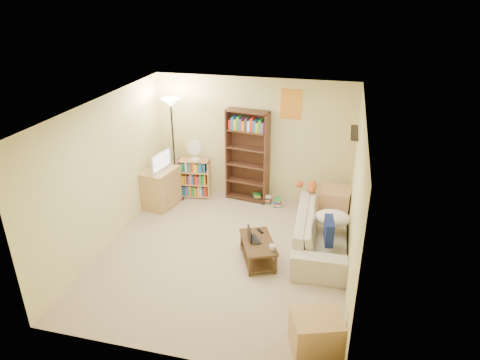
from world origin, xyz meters
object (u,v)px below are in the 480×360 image
(floor_lamp, at_px, (172,121))
(desk_fan, at_px, (194,150))
(short_bookshelf, at_px, (194,178))
(mug, at_px, (272,247))
(tabby_cat, at_px, (310,186))
(coffee_table, at_px, (258,249))
(television, at_px, (158,161))
(tv_stand, at_px, (161,188))
(laptop, at_px, (257,239))
(side_table, at_px, (335,205))
(sofa, at_px, (322,230))
(tall_bookshelf, at_px, (247,154))
(end_cabinet, at_px, (316,333))

(floor_lamp, bearing_deg, desk_fan, 20.47)
(short_bookshelf, bearing_deg, mug, -55.23)
(mug, bearing_deg, short_bookshelf, 132.99)
(tabby_cat, bearing_deg, floor_lamp, 174.02)
(coffee_table, relative_size, television, 1.47)
(tv_stand, bearing_deg, tabby_cat, 11.66)
(laptop, relative_size, mug, 2.74)
(floor_lamp, distance_m, side_table, 3.51)
(mug, distance_m, short_bookshelf, 2.97)
(laptop, distance_m, desk_fan, 2.63)
(laptop, distance_m, mug, 0.37)
(short_bookshelf, height_order, floor_lamp, floor_lamp)
(tabby_cat, height_order, television, television)
(sofa, distance_m, short_bookshelf, 3.03)
(laptop, height_order, tall_bookshelf, tall_bookshelf)
(tabby_cat, height_order, desk_fan, desk_fan)
(television, distance_m, tall_bookshelf, 1.76)
(television, bearing_deg, desk_fan, -38.41)
(laptop, relative_size, short_bookshelf, 0.43)
(television, relative_size, short_bookshelf, 0.78)
(side_table, bearing_deg, tv_stand, -175.86)
(sofa, bearing_deg, tv_stand, 75.13)
(coffee_table, bearing_deg, end_cabinet, -80.28)
(sofa, bearing_deg, television, 75.13)
(mug, distance_m, floor_lamp, 3.34)
(floor_lamp, bearing_deg, short_bookshelf, 28.93)
(television, bearing_deg, side_table, -75.55)
(tabby_cat, distance_m, coffee_table, 1.71)
(tabby_cat, xyz_separation_m, tall_bookshelf, (-1.32, 0.63, 0.27))
(tv_stand, xyz_separation_m, television, (-0.00, 0.00, 0.58))
(short_bookshelf, height_order, end_cabinet, short_bookshelf)
(short_bookshelf, bearing_deg, television, -142.15)
(tall_bookshelf, relative_size, floor_lamp, 0.89)
(sofa, distance_m, floor_lamp, 3.54)
(sofa, relative_size, tabby_cat, 4.41)
(laptop, xyz_separation_m, desk_fan, (-1.70, 1.89, 0.68))
(desk_fan, height_order, side_table, desk_fan)
(tv_stand, xyz_separation_m, end_cabinet, (3.35, -3.07, -0.15))
(tabby_cat, relative_size, short_bookshelf, 0.60)
(desk_fan, relative_size, end_cabinet, 0.73)
(coffee_table, distance_m, television, 2.80)
(coffee_table, relative_size, end_cabinet, 1.65)
(floor_lamp, height_order, end_cabinet, floor_lamp)
(laptop, bearing_deg, side_table, -69.62)
(tall_bookshelf, bearing_deg, side_table, -5.27)
(television, xyz_separation_m, side_table, (3.42, 0.25, -0.65))
(tv_stand, xyz_separation_m, desk_fan, (0.57, 0.50, 0.68))
(tall_bookshelf, distance_m, end_cabinet, 4.21)
(mug, xyz_separation_m, tv_stand, (-2.55, 1.63, -0.03))
(desk_fan, distance_m, end_cabinet, 4.60)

